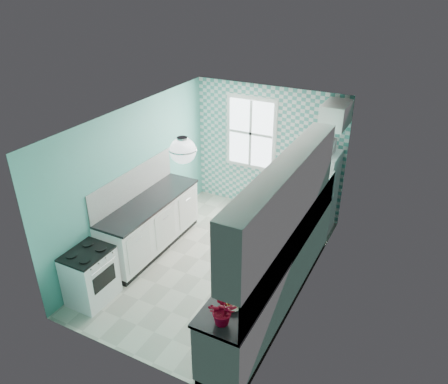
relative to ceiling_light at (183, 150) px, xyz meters
The scene contains 26 objects.
floor 2.47m from the ceiling_light, 90.00° to the left, with size 3.00×4.40×0.02m, color silver.
ceiling 0.82m from the ceiling_light, 90.00° to the left, with size 3.00×4.40×0.02m, color white.
wall_back 3.20m from the ceiling_light, 90.00° to the left, with size 3.00×0.02×2.50m, color #5EBCAE.
wall_front 1.77m from the ceiling_light, 90.00° to the right, with size 3.00×0.02×2.50m, color #5EBCAE.
wall_left 2.02m from the ceiling_light, 152.09° to the left, with size 0.02×4.40×2.50m, color #5EBCAE.
wall_right 2.02m from the ceiling_light, 27.91° to the left, with size 0.02×4.40×2.50m, color #5EBCAE.
accent_wall 3.17m from the ceiling_light, 90.00° to the left, with size 3.00×0.01×2.50m, color #50A79C.
window 3.08m from the ceiling_light, 96.74° to the left, with size 1.04×0.05×1.44m.
backsplash_right 1.91m from the ceiling_light, 15.05° to the left, with size 0.02×3.60×0.51m, color white.
backsplash_left 2.00m from the ceiling_light, 154.02° to the left, with size 0.02×2.15×0.51m, color white.
upper_cabinets_right 1.41m from the ceiling_light, ahead, with size 0.33×3.20×0.90m, color white.
upper_cabinet_fridge 2.93m from the ceiling_light, 63.70° to the left, with size 0.40×0.74×0.40m, color white.
ceiling_light is the anchor object (origin of this frame).
base_cabinets_right 2.26m from the ceiling_light, 18.43° to the left, with size 0.60×3.60×0.90m, color white.
countertop_right 1.88m from the ceiling_light, 18.65° to the left, with size 0.63×3.60×0.04m, color black.
base_cabinets_left 2.34m from the ceiling_light, 148.86° to the left, with size 0.60×2.15×0.90m, color white.
countertop_left 1.97m from the ceiling_light, 148.54° to the left, with size 0.63×2.15×0.04m, color black.
fridge 3.24m from the ceiling_light, 67.03° to the left, with size 0.67×0.67×1.55m.
stove 2.37m from the ceiling_light, 147.46° to the right, with size 0.54×0.67×0.81m.
sink 2.26m from the ceiling_light, 47.55° to the left, with size 0.56×0.47×0.53m.
rug 2.91m from the ceiling_light, 86.89° to the left, with size 0.67×0.95×0.02m, color maroon.
dish_towel 2.65m from the ceiling_light, 62.26° to the left, with size 0.02×0.26×0.39m, color #6DBBAE.
fruit_bowl 2.02m from the ceiling_light, 37.11° to the right, with size 0.23×0.23×0.06m, color white.
potted_plant 2.08m from the ceiling_light, 44.79° to the right, with size 0.31×0.27×0.35m, color #C13B28.
soap_bottle 2.54m from the ceiling_light, 55.11° to the left, with size 0.08×0.08×0.18m, color #8A9DAD.
microwave 2.92m from the ceiling_light, 67.02° to the left, with size 0.47×0.32×0.26m, color white.
Camera 1 is at (2.85, -5.17, 4.43)m, focal length 35.00 mm.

